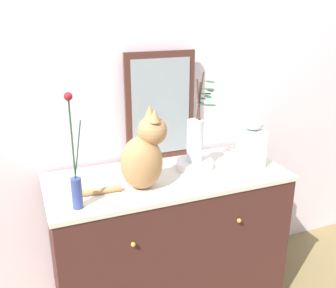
% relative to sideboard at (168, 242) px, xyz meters
% --- Properties ---
extents(wall_back, '(4.40, 0.08, 2.60)m').
position_rel_sideboard_xyz_m(wall_back, '(0.00, 0.35, 0.87)').
color(wall_back, silver).
rests_on(wall_back, ground_plane).
extents(sideboard, '(1.30, 0.57, 0.85)m').
position_rel_sideboard_xyz_m(sideboard, '(0.00, 0.00, 0.00)').
color(sideboard, '#45221E').
rests_on(sideboard, ground_plane).
extents(mirror_leaning, '(0.41, 0.03, 0.63)m').
position_rel_sideboard_xyz_m(mirror_leaning, '(0.05, 0.25, 0.74)').
color(mirror_leaning, '#49251E').
rests_on(mirror_leaning, sideboard).
extents(cat_sitting, '(0.45, 0.19, 0.42)m').
position_rel_sideboard_xyz_m(cat_sitting, '(-0.17, -0.09, 0.60)').
color(cat_sitting, '#B17C4D').
rests_on(cat_sitting, sideboard).
extents(vase_slim_green, '(0.07, 0.05, 0.53)m').
position_rel_sideboard_xyz_m(vase_slim_green, '(-0.51, -0.18, 0.56)').
color(vase_slim_green, '#334287').
rests_on(vase_slim_green, sideboard).
extents(bowl_porcelain, '(0.21, 0.21, 0.05)m').
position_rel_sideboard_xyz_m(bowl_porcelain, '(0.17, 0.03, 0.45)').
color(bowl_porcelain, silver).
rests_on(bowl_porcelain, sideboard).
extents(vase_glass_clear, '(0.15, 0.15, 0.50)m').
position_rel_sideboard_xyz_m(vase_glass_clear, '(0.18, 0.03, 0.61)').
color(vase_glass_clear, silver).
rests_on(vase_glass_clear, bowl_porcelain).
extents(jar_lidded_porcelain, '(0.12, 0.12, 0.31)m').
position_rel_sideboard_xyz_m(jar_lidded_porcelain, '(0.48, -0.06, 0.56)').
color(jar_lidded_porcelain, silver).
rests_on(jar_lidded_porcelain, sideboard).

